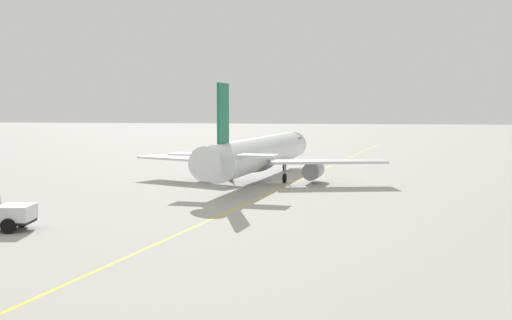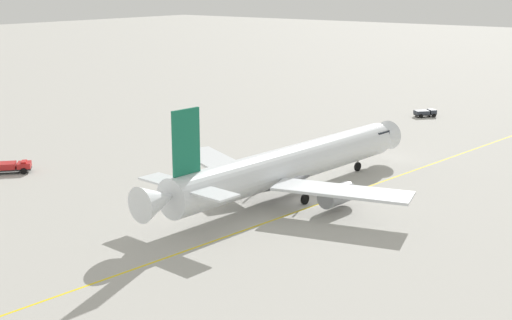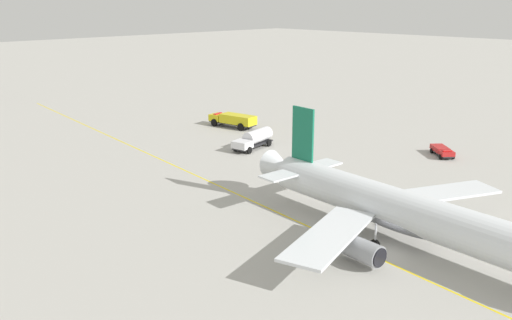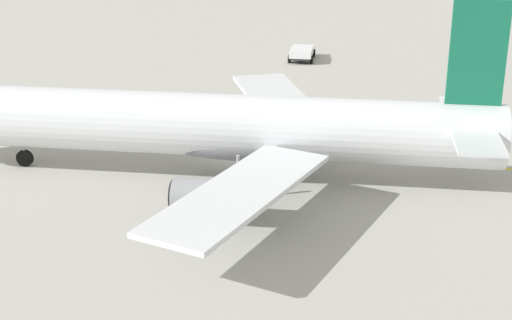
# 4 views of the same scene
# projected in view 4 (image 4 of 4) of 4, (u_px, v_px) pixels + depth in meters

# --- Properties ---
(ground_plane) EXTENTS (600.00, 600.00, 0.00)m
(ground_plane) POSITION_uv_depth(u_px,v_px,m) (243.00, 162.00, 49.99)
(ground_plane) COLOR #ADAAA3
(airliner_main) EXTENTS (31.15, 40.41, 11.37)m
(airliner_main) POSITION_uv_depth(u_px,v_px,m) (227.00, 128.00, 46.45)
(airliner_main) COLOR silver
(airliner_main) RESTS_ON ground_plane
(pushback_tug_truck) EXTENTS (4.65, 2.82, 1.30)m
(pushback_tug_truck) POSITION_uv_depth(u_px,v_px,m) (302.00, 52.00, 77.26)
(pushback_tug_truck) COLOR #232326
(pushback_tug_truck) RESTS_ON ground_plane
(taxiway_centreline) EXTENTS (20.84, 188.80, 0.01)m
(taxiway_centreline) POSITION_uv_depth(u_px,v_px,m) (308.00, 157.00, 50.88)
(taxiway_centreline) COLOR yellow
(taxiway_centreline) RESTS_ON ground_plane
(safety_cone_near) EXTENTS (0.36, 0.36, 0.55)m
(safety_cone_near) POSITION_uv_depth(u_px,v_px,m) (487.00, 47.00, 82.34)
(safety_cone_near) COLOR orange
(safety_cone_near) RESTS_ON ground_plane
(safety_cone_mid) EXTENTS (0.36, 0.36, 0.55)m
(safety_cone_mid) POSITION_uv_depth(u_px,v_px,m) (502.00, 40.00, 85.68)
(safety_cone_mid) COLOR orange
(safety_cone_mid) RESTS_ON ground_plane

